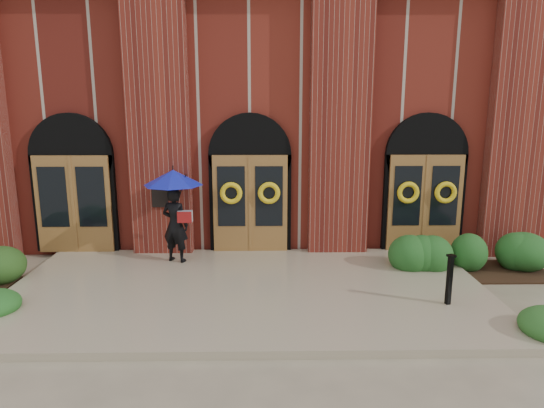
{
  "coord_description": "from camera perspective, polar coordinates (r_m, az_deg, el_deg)",
  "views": [
    {
      "loc": [
        0.35,
        -9.43,
        4.01
      ],
      "look_at": [
        0.53,
        1.0,
        1.76
      ],
      "focal_mm": 32.0,
      "sensor_mm": 36.0,
      "label": 1
    }
  ],
  "objects": [
    {
      "name": "ground",
      "position": [
        10.26,
        -2.91,
        -10.86
      ],
      "size": [
        90.0,
        90.0,
        0.0
      ],
      "primitive_type": "plane",
      "color": "gray",
      "rests_on": "ground"
    },
    {
      "name": "landing",
      "position": [
        10.37,
        -2.89,
        -10.16
      ],
      "size": [
        10.0,
        5.3,
        0.15
      ],
      "primitive_type": "cube",
      "color": "gray",
      "rests_on": "ground"
    },
    {
      "name": "man_with_umbrella",
      "position": [
        11.76,
        -11.43,
        0.71
      ],
      "size": [
        1.81,
        1.81,
        2.25
      ],
      "rotation": [
        0.0,
        0.0,
        2.79
      ],
      "color": "black",
      "rests_on": "landing"
    },
    {
      "name": "metal_post",
      "position": [
        9.95,
        20.16,
        -8.22
      ],
      "size": [
        0.17,
        0.17,
        0.99
      ],
      "rotation": [
        0.0,
        0.0,
        0.32
      ],
      "color": "black",
      "rests_on": "landing"
    },
    {
      "name": "church_building",
      "position": [
        18.23,
        -2.11,
        10.57
      ],
      "size": [
        16.2,
        12.53,
        7.0
      ],
      "color": "maroon",
      "rests_on": "ground"
    },
    {
      "name": "hedge_wall_right",
      "position": [
        12.38,
        22.25,
        -5.57
      ],
      "size": [
        3.36,
        1.35,
        0.86
      ],
      "primitive_type": "ellipsoid",
      "color": "#1D4C1B",
      "rests_on": "ground"
    }
  ]
}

